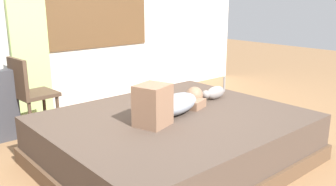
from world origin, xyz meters
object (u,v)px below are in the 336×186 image
Objects in this scene: person_lying at (171,103)px; chair_by_desk at (29,91)px; bed at (174,139)px; cat at (214,93)px.

chair_by_desk is (-0.72, 1.40, -0.04)m from person_lying.
bed is 6.20× the size of cat.
bed is at bearing -36.15° from person_lying.
chair_by_desk reaches higher than bed.
bed is 2.38× the size of person_lying.
bed is 0.33m from person_lying.
person_lying is 1.08× the size of chair_by_desk.
cat is at bearing 11.08° from bed.
bed is at bearing -62.21° from chair_by_desk.
bed is 1.63m from chair_by_desk.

